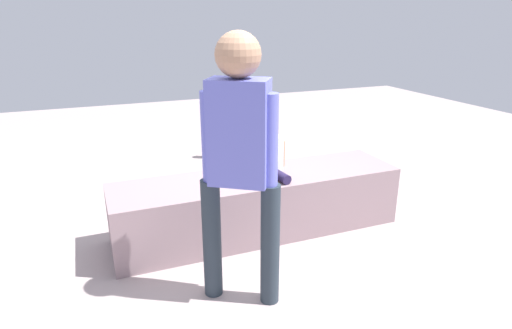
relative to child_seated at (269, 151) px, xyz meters
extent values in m
plane|color=#A69593|center=(-0.07, 0.04, -0.70)|extent=(12.00, 12.00, 0.00)
cube|color=gray|center=(-0.07, 0.04, -0.46)|extent=(2.33, 0.59, 0.49)
cylinder|color=#261D45|center=(-0.07, -0.08, -0.18)|extent=(0.11, 0.25, 0.08)
cylinder|color=#261D45|center=(0.04, -0.10, -0.18)|extent=(0.11, 0.25, 0.08)
cube|color=white|center=(0.00, 0.02, -0.03)|extent=(0.22, 0.16, 0.28)
sphere|color=tan|center=(0.00, 0.02, 0.19)|extent=(0.16, 0.16, 0.16)
cylinder|color=tan|center=(-0.11, 0.03, -0.04)|extent=(0.05, 0.05, 0.21)
cylinder|color=tan|center=(0.12, 0.00, -0.04)|extent=(0.05, 0.05, 0.21)
cylinder|color=#26313A|center=(-0.35, -0.84, -0.31)|extent=(0.12, 0.12, 0.78)
cylinder|color=#26313A|center=(-0.66, -0.64, -0.31)|extent=(0.12, 0.12, 0.78)
cube|color=#6368CB|center=(-0.51, -0.74, 0.38)|extent=(0.39, 0.35, 0.60)
sphere|color=tan|center=(-0.51, -0.74, 0.81)|extent=(0.25, 0.25, 0.25)
cylinder|color=#6368CB|center=(-0.36, -0.84, 0.33)|extent=(0.09, 0.09, 0.57)
cylinder|color=#6368CB|center=(-0.65, -0.64, 0.33)|extent=(0.09, 0.09, 0.57)
cylinder|color=#4CA5D8|center=(-0.31, 0.03, -0.21)|extent=(0.22, 0.22, 0.01)
cylinder|color=olive|center=(-0.31, 0.03, -0.18)|extent=(0.10, 0.10, 0.04)
cylinder|color=silver|center=(-0.31, 0.03, -0.15)|extent=(0.10, 0.10, 0.01)
cube|color=silver|center=(-0.25, 0.02, -0.20)|extent=(0.11, 0.04, 0.00)
cube|color=#4C99E0|center=(0.46, 1.17, -0.56)|extent=(0.25, 0.12, 0.28)
torus|color=white|center=(0.40, 1.17, -0.42)|extent=(0.10, 0.01, 0.10)
torus|color=white|center=(0.52, 1.17, -0.42)|extent=(0.10, 0.01, 0.10)
cylinder|color=black|center=(0.50, 1.84, -0.68)|extent=(0.36, 0.36, 0.04)
cylinder|color=black|center=(0.50, 1.84, -0.16)|extent=(0.11, 0.11, 1.01)
cylinder|color=silver|center=(0.83, 0.81, -0.62)|extent=(0.07, 0.07, 0.17)
cone|color=silver|center=(0.83, 0.81, -0.52)|extent=(0.07, 0.07, 0.03)
cylinder|color=#268C3F|center=(0.83, 0.81, -0.50)|extent=(0.03, 0.03, 0.02)
cylinder|color=red|center=(-0.95, 0.55, -0.65)|extent=(0.08, 0.08, 0.10)
cube|color=black|center=(-0.24, 0.49, -0.59)|extent=(0.33, 0.15, 0.23)
torus|color=black|center=(-0.24, 0.49, -0.47)|extent=(0.24, 0.01, 0.24)
camera|label=1|loc=(-1.28, -2.93, 1.00)|focal=30.07mm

